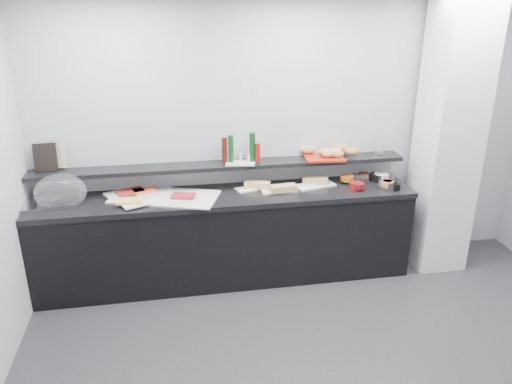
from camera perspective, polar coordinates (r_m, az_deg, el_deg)
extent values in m
cube|color=#AEB0B5|center=(5.00, 4.00, 6.34)|extent=(5.00, 0.02, 2.70)
cube|color=white|center=(5.26, 21.12, 5.70)|extent=(0.50, 0.50, 2.70)
cube|color=black|center=(4.93, -3.39, -5.38)|extent=(3.60, 0.60, 0.85)
cube|color=black|center=(4.74, -3.51, -0.52)|extent=(3.62, 0.62, 0.05)
cube|color=black|center=(4.82, -3.82, 3.06)|extent=(3.60, 0.25, 0.04)
cube|color=#B0B1B7|center=(4.83, -22.54, -1.21)|extent=(0.52, 0.38, 0.04)
ellipsoid|color=white|center=(4.76, -21.45, -0.02)|extent=(0.47, 0.34, 0.34)
cube|color=silver|center=(4.72, -10.38, -0.54)|extent=(1.07, 0.75, 0.01)
cube|color=white|center=(4.84, -15.30, -0.20)|extent=(0.31, 0.27, 0.01)
cube|color=maroon|center=(4.82, -14.17, 0.04)|extent=(0.29, 0.23, 0.02)
cube|color=silver|center=(4.81, -11.47, -0.03)|extent=(0.37, 0.28, 0.01)
cube|color=#FB5C33|center=(4.82, -12.66, 0.16)|extent=(0.22, 0.17, 0.02)
cube|color=white|center=(4.59, -13.46, -1.25)|extent=(0.32, 0.27, 0.01)
cube|color=#ECC75B|center=(4.60, -14.25, -0.98)|extent=(0.23, 0.15, 0.02)
cube|color=silver|center=(4.59, -8.37, -0.84)|extent=(0.31, 0.26, 0.01)
cube|color=maroon|center=(4.62, -8.30, -0.45)|extent=(0.24, 0.19, 0.02)
cube|color=white|center=(4.85, -0.40, 0.44)|extent=(0.35, 0.23, 0.01)
cube|color=#E2BE76|center=(4.83, 0.14, 0.83)|extent=(0.26, 0.18, 0.06)
cylinder|color=#A9ACB0|center=(4.81, -1.55, 0.40)|extent=(0.15, 0.07, 0.01)
cube|color=white|center=(4.80, 2.66, 0.16)|extent=(0.35, 0.16, 0.01)
cube|color=tan|center=(4.76, 3.15, 0.45)|extent=(0.26, 0.12, 0.06)
cylinder|color=#B3B5BA|center=(4.71, 2.06, -0.10)|extent=(0.15, 0.06, 0.01)
cube|color=white|center=(4.96, 6.75, 0.77)|extent=(0.43, 0.26, 0.01)
cube|color=tan|center=(4.99, 6.80, 1.32)|extent=(0.26, 0.18, 0.06)
cylinder|color=#B4B7BB|center=(4.97, 7.77, 0.88)|extent=(0.15, 0.07, 0.01)
cylinder|color=white|center=(5.14, 11.79, 1.51)|extent=(0.21, 0.21, 0.07)
cylinder|color=#D1601C|center=(5.09, 10.34, 1.58)|extent=(0.15, 0.15, 0.05)
cylinder|color=black|center=(5.22, 13.66, 1.65)|extent=(0.16, 0.16, 0.07)
cylinder|color=#501B0B|center=(5.21, 12.20, 1.88)|extent=(0.10, 0.10, 0.05)
cylinder|color=silver|center=(5.22, 14.55, 1.58)|extent=(0.25, 0.25, 0.07)
cylinder|color=white|center=(5.23, 14.14, 1.80)|extent=(0.16, 0.16, 0.05)
cylinder|color=maroon|center=(4.93, 11.39, 0.69)|extent=(0.14, 0.14, 0.07)
cylinder|color=#5B0D13|center=(4.91, 11.62, 0.72)|extent=(0.14, 0.14, 0.05)
cylinder|color=white|center=(5.01, 14.81, 0.73)|extent=(0.21, 0.21, 0.07)
cylinder|color=orange|center=(5.02, 14.81, 0.92)|extent=(0.16, 0.16, 0.05)
cylinder|color=black|center=(5.02, 15.43, 0.69)|extent=(0.16, 0.16, 0.07)
cylinder|color=#E65A1F|center=(5.04, 14.79, 0.99)|extent=(0.11, 0.11, 0.05)
cube|color=black|center=(4.94, -22.95, 3.66)|extent=(0.21, 0.08, 0.26)
cube|color=#C3A78D|center=(4.95, -21.66, 3.89)|extent=(0.18, 0.11, 0.22)
cube|color=silver|center=(4.80, -1.78, 3.34)|extent=(0.31, 0.22, 0.01)
cylinder|color=#0F3A15|center=(4.78, -2.90, 4.96)|extent=(0.07, 0.07, 0.26)
cylinder|color=#3C120A|center=(4.79, -3.62, 4.83)|extent=(0.06, 0.06, 0.24)
cylinder|color=#0E3414|center=(4.80, -0.42, 5.17)|extent=(0.06, 0.06, 0.28)
cylinder|color=#A60F0B|center=(4.80, 0.20, 4.55)|extent=(0.05, 0.05, 0.18)
cylinder|color=white|center=(4.87, -1.78, 4.10)|extent=(0.04, 0.04, 0.07)
cylinder|color=silver|center=(4.82, -0.86, 3.93)|extent=(0.03, 0.03, 0.07)
cube|color=#9C2110|center=(4.99, 7.81, 3.89)|extent=(0.40, 0.30, 0.02)
ellipsoid|color=#BB7947|center=(5.06, 5.89, 4.82)|extent=(0.16, 0.11, 0.08)
ellipsoid|color=#B16F43|center=(5.17, 9.42, 5.01)|extent=(0.16, 0.13, 0.08)
ellipsoid|color=#B67F45|center=(5.16, 9.84, 4.96)|extent=(0.14, 0.10, 0.08)
ellipsoid|color=tan|center=(4.97, 8.34, 4.41)|extent=(0.18, 0.14, 0.08)
ellipsoid|color=tan|center=(4.97, 9.30, 4.38)|extent=(0.14, 0.11, 0.08)
ellipsoid|color=#B77346|center=(5.07, 10.91, 4.60)|extent=(0.16, 0.12, 0.08)
ellipsoid|color=#C08149|center=(5.03, 7.84, 4.63)|extent=(0.13, 0.09, 0.08)
ellipsoid|color=tan|center=(5.02, 9.01, 4.55)|extent=(0.15, 0.10, 0.08)
cylinder|color=white|center=(5.17, 13.97, 5.70)|extent=(0.13, 0.13, 0.30)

